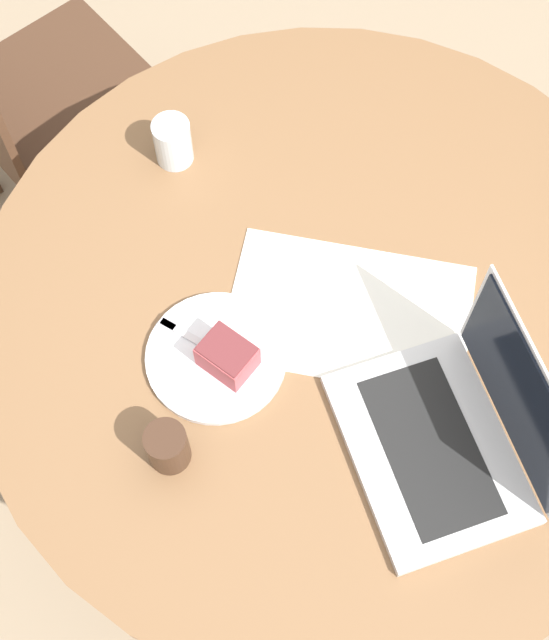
{
  "coord_description": "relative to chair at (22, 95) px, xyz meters",
  "views": [
    {
      "loc": [
        -0.14,
        -0.65,
        2.07
      ],
      "look_at": [
        -0.1,
        -0.04,
        0.78
      ],
      "focal_mm": 50.0,
      "sensor_mm": 36.0,
      "label": 1
    }
  ],
  "objects": [
    {
      "name": "ground_plane",
      "position": [
        0.61,
        -0.69,
        -0.49
      ],
      "size": [
        12.0,
        12.0,
        0.0
      ],
      "primitive_type": "plane",
      "color": "gray"
    },
    {
      "name": "dining_table",
      "position": [
        0.61,
        -0.69,
        0.11
      ],
      "size": [
        1.21,
        1.21,
        0.74
      ],
      "color": "brown",
      "rests_on": "ground_plane"
    },
    {
      "name": "chair",
      "position": [
        0.0,
        0.0,
        0.0
      ],
      "size": [
        0.59,
        0.59,
        0.98
      ],
      "rotation": [
        0.0,
        0.0,
        5.35
      ],
      "color": "#472D1E",
      "rests_on": "ground_plane"
    },
    {
      "name": "paper_document",
      "position": [
        0.64,
        -0.71,
        0.25
      ],
      "size": [
        0.45,
        0.35,
        0.0
      ],
      "rotation": [
        0.0,
        0.0,
        -0.27
      ],
      "color": "white",
      "rests_on": "dining_table"
    },
    {
      "name": "plate",
      "position": [
        0.41,
        -0.77,
        0.25
      ],
      "size": [
        0.23,
        0.23,
        0.01
      ],
      "color": "silver",
      "rests_on": "dining_table"
    },
    {
      "name": "cake_slice",
      "position": [
        0.43,
        -0.79,
        0.29
      ],
      "size": [
        0.11,
        0.1,
        0.06
      ],
      "rotation": [
        0.0,
        0.0,
        5.56
      ],
      "color": "#B74C51",
      "rests_on": "plate"
    },
    {
      "name": "fork",
      "position": [
        0.38,
        -0.74,
        0.26
      ],
      "size": [
        0.15,
        0.11,
        0.0
      ],
      "rotation": [
        0.0,
        0.0,
        8.81
      ],
      "color": "silver",
      "rests_on": "plate"
    },
    {
      "name": "coffee_glass",
      "position": [
        0.34,
        -0.93,
        0.29
      ],
      "size": [
        0.06,
        0.06,
        0.09
      ],
      "color": "#3D2619",
      "rests_on": "dining_table"
    },
    {
      "name": "water_glass",
      "position": [
        0.36,
        -0.37,
        0.29
      ],
      "size": [
        0.07,
        0.07,
        0.09
      ],
      "color": "silver",
      "rests_on": "dining_table"
    },
    {
      "name": "laptop",
      "position": [
        0.77,
        -0.94,
        0.29
      ],
      "size": [
        0.32,
        0.38,
        0.24
      ],
      "rotation": [
        0.0,
        0.0,
        8.11
      ],
      "color": "silver",
      "rests_on": "dining_table"
    }
  ]
}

